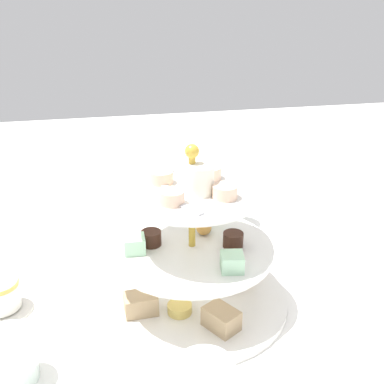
{
  "coord_description": "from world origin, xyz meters",
  "views": [
    {
      "loc": [
        0.58,
        -0.12,
        0.44
      ],
      "look_at": [
        0.0,
        0.0,
        0.18
      ],
      "focal_mm": 43.2,
      "sensor_mm": 36.0,
      "label": 1
    }
  ],
  "objects": [
    {
      "name": "tiered_serving_stand",
      "position": [
        0.0,
        0.0,
        0.08
      ],
      "size": [
        0.29,
        0.29,
        0.26
      ],
      "color": "white",
      "rests_on": "ground_plane"
    },
    {
      "name": "water_glass_tall_right",
      "position": [
        -0.25,
        0.12,
        0.06
      ],
      "size": [
        0.07,
        0.07,
        0.12
      ],
      "primitive_type": "cylinder",
      "color": "silver",
      "rests_on": "ground_plane"
    },
    {
      "name": "water_glass_short_left",
      "position": [
        0.11,
        -0.25,
        0.03
      ],
      "size": [
        0.06,
        0.06,
        0.07
      ],
      "primitive_type": "cylinder",
      "color": "silver",
      "rests_on": "ground_plane"
    },
    {
      "name": "butter_knife_right",
      "position": [
        -0.26,
        -0.19,
        0.0
      ],
      "size": [
        0.13,
        0.13,
        0.0
      ],
      "primitive_type": "cube",
      "rotation": [
        0.0,
        0.0,
        5.49
      ],
      "color": "silver",
      "rests_on": "ground_plane"
    },
    {
      "name": "ground_plane",
      "position": [
        0.0,
        0.0,
        0.0
      ],
      "size": [
        2.4,
        2.4,
        0.0
      ],
      "primitive_type": "plane",
      "color": "white"
    },
    {
      "name": "teacup_with_saucer",
      "position": [
        -0.04,
        -0.29,
        0.02
      ],
      "size": [
        0.09,
        0.09,
        0.05
      ],
      "color": "white",
      "rests_on": "ground_plane"
    }
  ]
}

